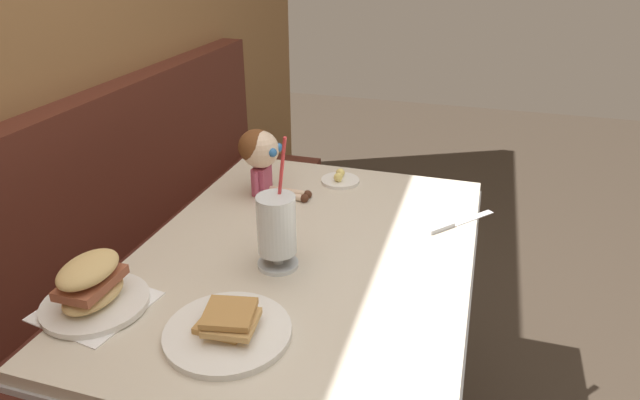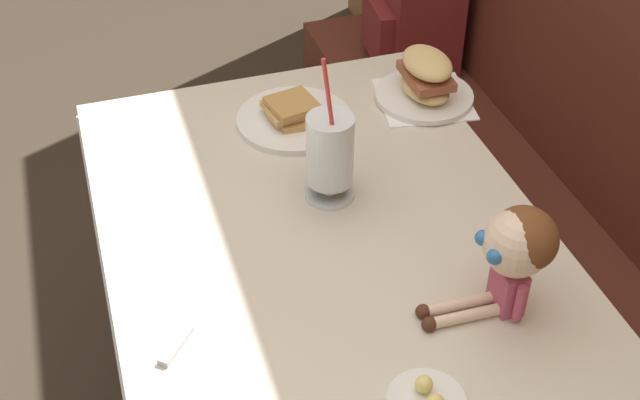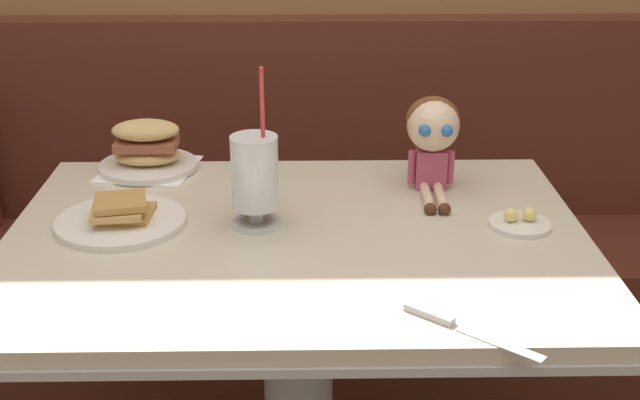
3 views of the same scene
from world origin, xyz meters
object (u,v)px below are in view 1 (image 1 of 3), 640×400
(toast_plate, at_px, (228,328))
(butter_saucer, at_px, (340,179))
(seated_doll, at_px, (260,153))
(butter_knife, at_px, (450,225))
(sandwich_plate, at_px, (92,289))
(milkshake_glass, at_px, (277,228))

(toast_plate, bearing_deg, butter_saucer, -1.45)
(butter_saucer, bearing_deg, seated_doll, 125.59)
(butter_saucer, relative_size, seated_doll, 0.55)
(butter_knife, bearing_deg, seated_doll, 84.89)
(toast_plate, xyz_separation_m, butter_saucer, (0.77, -0.02, -0.01))
(sandwich_plate, distance_m, butter_knife, 0.89)
(butter_saucer, bearing_deg, toast_plate, 178.55)
(sandwich_plate, xyz_separation_m, butter_knife, (0.57, -0.68, -0.04))
(toast_plate, distance_m, seated_doll, 0.66)
(milkshake_glass, bearing_deg, butter_saucer, -1.68)
(milkshake_glass, height_order, sandwich_plate, milkshake_glass)
(sandwich_plate, height_order, seated_doll, seated_doll)
(milkshake_glass, bearing_deg, toast_plate, 179.00)
(sandwich_plate, bearing_deg, milkshake_glass, -49.91)
(toast_plate, relative_size, milkshake_glass, 0.79)
(milkshake_glass, relative_size, butter_saucer, 2.63)
(butter_saucer, height_order, butter_knife, butter_saucer)
(toast_plate, distance_m, milkshake_glass, 0.27)
(butter_knife, relative_size, seated_doll, 0.87)
(milkshake_glass, distance_m, butter_saucer, 0.52)
(sandwich_plate, xyz_separation_m, seated_doll, (0.62, -0.12, 0.08))
(toast_plate, bearing_deg, butter_knife, -33.31)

